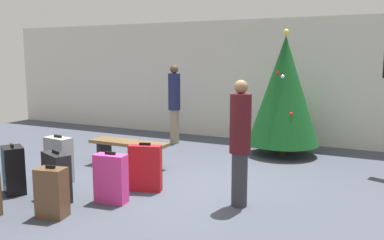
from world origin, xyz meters
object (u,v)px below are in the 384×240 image
object	(u,v)px
suitcase_6	(57,177)
suitcase_5	(14,170)
holiday_tree	(284,90)
suitcase_3	(59,160)
suitcase_0	(52,193)
suitcase_8	(145,168)
waiting_bench	(129,148)
traveller_1	(240,140)
suitcase_4	(111,178)
traveller_0	(174,102)

from	to	relation	value
suitcase_6	suitcase_5	bearing A→B (deg)	-176.63
holiday_tree	suitcase_3	world-z (taller)	holiday_tree
suitcase_0	suitcase_5	bearing A→B (deg)	159.65
suitcase_3	suitcase_5	distance (m)	0.76
holiday_tree	suitcase_0	world-z (taller)	holiday_tree
suitcase_3	suitcase_8	bearing A→B (deg)	8.50
suitcase_3	suitcase_0	bearing A→B (deg)	-49.24
waiting_bench	suitcase_8	size ratio (longest dim) A/B	2.04
traveller_1	suitcase_5	xyz separation A→B (m)	(-3.21, -0.98, -0.57)
suitcase_4	suitcase_6	distance (m)	0.79
traveller_0	suitcase_3	xyz separation A→B (m)	(-0.22, -3.52, -0.62)
holiday_tree	traveller_0	world-z (taller)	holiday_tree
suitcase_0	holiday_tree	bearing A→B (deg)	68.94
suitcase_3	suitcase_6	size ratio (longest dim) A/B	1.07
holiday_tree	suitcase_8	xyz separation A→B (m)	(-1.29, -3.24, -0.99)
waiting_bench	suitcase_4	xyz separation A→B (m)	(0.88, -1.70, -0.02)
suitcase_4	holiday_tree	bearing A→B (deg)	69.54
traveller_1	suitcase_6	distance (m)	2.64
suitcase_6	holiday_tree	bearing A→B (deg)	62.18
suitcase_0	suitcase_8	xyz separation A→B (m)	(0.50, 1.41, 0.04)
waiting_bench	suitcase_4	size ratio (longest dim) A/B	2.10
suitcase_0	suitcase_6	distance (m)	0.64
waiting_bench	holiday_tree	bearing A→B (deg)	43.13
traveller_0	suitcase_5	size ratio (longest dim) A/B	2.46
holiday_tree	suitcase_3	bearing A→B (deg)	-129.04
traveller_0	suitcase_0	distance (m)	4.82
holiday_tree	suitcase_6	bearing A→B (deg)	-117.82
traveller_1	suitcase_3	bearing A→B (deg)	-175.38
traveller_0	suitcase_8	size ratio (longest dim) A/B	2.46
suitcase_4	traveller_1	bearing A→B (deg)	21.71
suitcase_4	suitcase_5	xyz separation A→B (m)	(-1.55, -0.32, 0.01)
traveller_1	suitcase_6	size ratio (longest dim) A/B	2.38
suitcase_5	traveller_0	bearing A→B (deg)	84.47
traveller_0	suitcase_3	distance (m)	3.58
suitcase_4	suitcase_5	size ratio (longest dim) A/B	0.97
waiting_bench	suitcase_8	world-z (taller)	suitcase_8
suitcase_0	suitcase_5	xyz separation A→B (m)	(-1.21, 0.45, 0.04)
holiday_tree	suitcase_3	xyz separation A→B (m)	(-2.81, -3.47, -0.98)
waiting_bench	traveller_1	world-z (taller)	traveller_1
traveller_1	suitcase_6	bearing A→B (deg)	-158.82
traveller_0	holiday_tree	bearing A→B (deg)	-1.11
suitcase_4	suitcase_6	world-z (taller)	suitcase_4
waiting_bench	suitcase_0	bearing A→B (deg)	-77.61
traveller_1	suitcase_5	distance (m)	3.41
suitcase_3	suitcase_4	xyz separation A→B (m)	(1.36, -0.42, -0.02)
traveller_0	traveller_1	xyz separation A→B (m)	(2.80, -3.27, -0.07)
suitcase_4	suitcase_5	distance (m)	1.59
suitcase_4	suitcase_8	distance (m)	0.66
suitcase_4	waiting_bench	bearing A→B (deg)	117.48
holiday_tree	suitcase_6	xyz separation A→B (m)	(-2.19, -4.16, -1.00)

